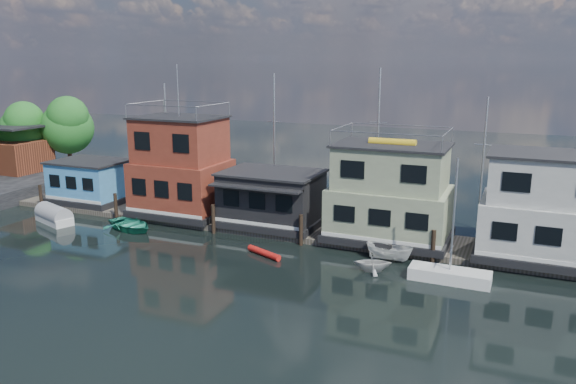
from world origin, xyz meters
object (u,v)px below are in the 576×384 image
at_px(dinghy_teal, 131,225).
at_px(motorboat, 389,252).
at_px(houseboat_blue, 91,181).
at_px(tarp_runabout, 54,216).
at_px(houseboat_dark, 272,198).
at_px(day_sailer, 450,274).
at_px(houseboat_green, 390,194).
at_px(red_kayak, 264,253).
at_px(dinghy_white, 372,262).
at_px(houseboat_red, 181,168).
at_px(houseboat_white, 549,209).

bearing_deg(dinghy_teal, motorboat, -70.00).
distance_m(houseboat_blue, tarp_runabout, 5.69).
xyz_separation_m(houseboat_dark, day_sailer, (13.90, -5.42, -1.99)).
distance_m(houseboat_green, tarp_runabout, 26.24).
xyz_separation_m(houseboat_blue, red_kayak, (19.57, -5.78, -1.99)).
bearing_deg(dinghy_white, motorboat, -31.27).
relative_size(houseboat_red, dinghy_white, 5.16).
xyz_separation_m(houseboat_white, red_kayak, (-16.93, -5.78, -3.32)).
relative_size(houseboat_white, red_kayak, 2.90).
xyz_separation_m(houseboat_white, day_sailer, (-5.10, -5.44, -3.11)).
distance_m(houseboat_dark, tarp_runabout, 17.46).
height_order(houseboat_red, day_sailer, houseboat_red).
height_order(dinghy_white, tarp_runabout, tarp_runabout).
xyz_separation_m(houseboat_dark, tarp_runabout, (-16.52, -5.34, -1.84)).
bearing_deg(red_kayak, tarp_runabout, -157.49).
distance_m(tarp_runabout, day_sailer, 30.42).
bearing_deg(dinghy_white, houseboat_green, -14.56).
distance_m(houseboat_blue, red_kayak, 20.51).
bearing_deg(houseboat_white, houseboat_red, -180.00).
bearing_deg(motorboat, houseboat_green, 23.40).
distance_m(houseboat_red, motorboat, 18.54).
bearing_deg(day_sailer, dinghy_white, -176.16).
xyz_separation_m(dinghy_white, tarp_runabout, (-25.87, 0.34, -0.03)).
bearing_deg(motorboat, houseboat_dark, 79.99).
height_order(tarp_runabout, day_sailer, day_sailer).
height_order(houseboat_red, motorboat, houseboat_red).
height_order(dinghy_white, motorboat, motorboat).
bearing_deg(dinghy_teal, dinghy_white, -76.60).
distance_m(houseboat_blue, day_sailer, 31.92).
bearing_deg(day_sailer, tarp_runabout, -179.61).
height_order(houseboat_green, dinghy_white, houseboat_green).
distance_m(houseboat_blue, houseboat_dark, 17.50).
bearing_deg(dinghy_teal, houseboat_green, -59.43).
bearing_deg(motorboat, houseboat_white, -59.82).
height_order(houseboat_white, motorboat, houseboat_white).
distance_m(tarp_runabout, dinghy_teal, 6.91).
bearing_deg(houseboat_red, houseboat_dark, -0.14).
height_order(motorboat, red_kayak, motorboat).
distance_m(houseboat_dark, dinghy_teal, 10.86).
height_order(houseboat_blue, houseboat_red, houseboat_red).
distance_m(tarp_runabout, red_kayak, 18.60).
xyz_separation_m(day_sailer, motorboat, (-4.03, 1.96, 0.18)).
bearing_deg(houseboat_dark, day_sailer, -21.30).
height_order(houseboat_blue, tarp_runabout, houseboat_blue).
distance_m(houseboat_white, dinghy_white, 11.58).
xyz_separation_m(houseboat_blue, houseboat_green, (26.50, 0.00, 1.34)).
distance_m(houseboat_red, dinghy_teal, 6.11).
relative_size(houseboat_blue, dinghy_white, 2.78).
distance_m(dinghy_white, red_kayak, 7.29).
height_order(houseboat_red, tarp_runabout, houseboat_red).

